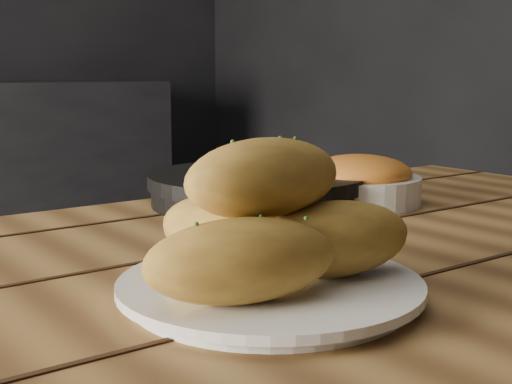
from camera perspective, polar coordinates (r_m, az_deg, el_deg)
name	(u,v)px	position (r m, az deg, el deg)	size (l,w,h in m)	color
table	(256,373)	(0.72, 0.02, -14.26)	(1.52, 0.84, 0.75)	olive
plate	(270,289)	(0.61, 1.13, -7.77)	(0.26, 0.26, 0.02)	white
bread_rolls	(268,227)	(0.59, 0.93, -2.82)	(0.26, 0.22, 0.12)	#BA8B33
skillet	(259,188)	(1.03, 0.24, 0.35)	(0.45, 0.32, 0.05)	black
bowl	(359,182)	(1.04, 8.26, 0.83)	(0.18, 0.18, 0.07)	white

